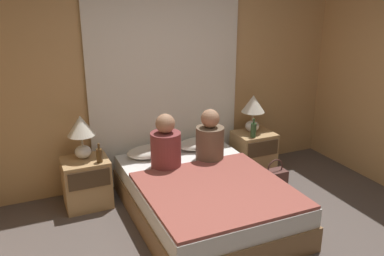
{
  "coord_description": "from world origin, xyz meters",
  "views": [
    {
      "loc": [
        -1.62,
        -2.38,
        2.24
      ],
      "look_at": [
        0.0,
        1.26,
        0.88
      ],
      "focal_mm": 38.0,
      "sensor_mm": 36.0,
      "label": 1
    }
  ],
  "objects_px": {
    "bed": "(204,198)",
    "pillow_right": "(199,144)",
    "person_left_in_bed": "(166,146)",
    "beer_bottle_on_left_stand": "(99,155)",
    "nightstand_right": "(253,152)",
    "lamp_right": "(253,108)",
    "lamp_left": "(81,131)",
    "person_right_in_bed": "(210,139)",
    "handbag_on_floor": "(275,177)",
    "pillow_left": "(150,152)",
    "beer_bottle_on_right_stand": "(253,130)",
    "nightstand_left": "(87,182)"
  },
  "relations": [
    {
      "from": "person_left_in_bed",
      "to": "handbag_on_floor",
      "type": "distance_m",
      "value": 1.46
    },
    {
      "from": "nightstand_left",
      "to": "handbag_on_floor",
      "type": "bearing_deg",
      "value": -11.39
    },
    {
      "from": "nightstand_left",
      "to": "person_right_in_bed",
      "type": "distance_m",
      "value": 1.42
    },
    {
      "from": "nightstand_left",
      "to": "beer_bottle_on_left_stand",
      "type": "height_order",
      "value": "beer_bottle_on_left_stand"
    },
    {
      "from": "bed",
      "to": "person_left_in_bed",
      "type": "xyz_separation_m",
      "value": [
        -0.25,
        0.41,
        0.47
      ]
    },
    {
      "from": "nightstand_right",
      "to": "bed",
      "type": "bearing_deg",
      "value": -145.36
    },
    {
      "from": "lamp_right",
      "to": "person_left_in_bed",
      "type": "distance_m",
      "value": 1.37
    },
    {
      "from": "beer_bottle_on_right_stand",
      "to": "lamp_left",
      "type": "bearing_deg",
      "value": 174.81
    },
    {
      "from": "bed",
      "to": "handbag_on_floor",
      "type": "height_order",
      "value": "bed"
    },
    {
      "from": "person_left_in_bed",
      "to": "handbag_on_floor",
      "type": "relative_size",
      "value": 1.8
    },
    {
      "from": "handbag_on_floor",
      "to": "lamp_right",
      "type": "bearing_deg",
      "value": 94.22
    },
    {
      "from": "bed",
      "to": "beer_bottle_on_right_stand",
      "type": "bearing_deg",
      "value": 32.37
    },
    {
      "from": "nightstand_right",
      "to": "lamp_right",
      "type": "height_order",
      "value": "lamp_right"
    },
    {
      "from": "lamp_right",
      "to": "beer_bottle_on_right_stand",
      "type": "xyz_separation_m",
      "value": [
        -0.1,
        -0.18,
        -0.22
      ]
    },
    {
      "from": "person_left_in_bed",
      "to": "beer_bottle_on_left_stand",
      "type": "height_order",
      "value": "person_left_in_bed"
    },
    {
      "from": "bed",
      "to": "pillow_right",
      "type": "bearing_deg",
      "value": 68.2
    },
    {
      "from": "beer_bottle_on_left_stand",
      "to": "bed",
      "type": "bearing_deg",
      "value": -33.47
    },
    {
      "from": "lamp_left",
      "to": "pillow_left",
      "type": "relative_size",
      "value": 0.88
    },
    {
      "from": "lamp_left",
      "to": "person_right_in_bed",
      "type": "distance_m",
      "value": 1.38
    },
    {
      "from": "pillow_left",
      "to": "beer_bottle_on_left_stand",
      "type": "bearing_deg",
      "value": -164.6
    },
    {
      "from": "lamp_left",
      "to": "pillow_right",
      "type": "xyz_separation_m",
      "value": [
        1.36,
        -0.02,
        -0.35
      ]
    },
    {
      "from": "beer_bottle_on_left_stand",
      "to": "handbag_on_floor",
      "type": "relative_size",
      "value": 0.61
    },
    {
      "from": "person_right_in_bed",
      "to": "beer_bottle_on_left_stand",
      "type": "bearing_deg",
      "value": 170.66
    },
    {
      "from": "nightstand_left",
      "to": "lamp_left",
      "type": "height_order",
      "value": "lamp_left"
    },
    {
      "from": "beer_bottle_on_left_stand",
      "to": "beer_bottle_on_right_stand",
      "type": "height_order",
      "value": "beer_bottle_on_right_stand"
    },
    {
      "from": "pillow_left",
      "to": "person_right_in_bed",
      "type": "relative_size",
      "value": 0.91
    },
    {
      "from": "pillow_left",
      "to": "nightstand_right",
      "type": "bearing_deg",
      "value": -1.93
    },
    {
      "from": "beer_bottle_on_right_stand",
      "to": "handbag_on_floor",
      "type": "distance_m",
      "value": 0.62
    },
    {
      "from": "nightstand_left",
      "to": "person_left_in_bed",
      "type": "xyz_separation_m",
      "value": [
        0.8,
        -0.32,
        0.41
      ]
    },
    {
      "from": "beer_bottle_on_left_stand",
      "to": "beer_bottle_on_right_stand",
      "type": "relative_size",
      "value": 0.88
    },
    {
      "from": "pillow_right",
      "to": "handbag_on_floor",
      "type": "relative_size",
      "value": 1.61
    },
    {
      "from": "beer_bottle_on_right_stand",
      "to": "pillow_left",
      "type": "bearing_deg",
      "value": 172.47
    },
    {
      "from": "pillow_left",
      "to": "person_right_in_bed",
      "type": "xyz_separation_m",
      "value": [
        0.58,
        -0.36,
        0.19
      ]
    },
    {
      "from": "pillow_left",
      "to": "beer_bottle_on_left_stand",
      "type": "xyz_separation_m",
      "value": [
        -0.61,
        -0.17,
        0.12
      ]
    },
    {
      "from": "pillow_right",
      "to": "handbag_on_floor",
      "type": "bearing_deg",
      "value": -31.47
    },
    {
      "from": "bed",
      "to": "lamp_right",
      "type": "relative_size",
      "value": 4.16
    },
    {
      "from": "person_right_in_bed",
      "to": "nightstand_right",
      "type": "bearing_deg",
      "value": 21.95
    },
    {
      "from": "nightstand_right",
      "to": "pillow_right",
      "type": "distance_m",
      "value": 0.78
    },
    {
      "from": "pillow_right",
      "to": "person_right_in_bed",
      "type": "xyz_separation_m",
      "value": [
        -0.04,
        -0.36,
        0.19
      ]
    },
    {
      "from": "person_right_in_bed",
      "to": "beer_bottle_on_right_stand",
      "type": "relative_size",
      "value": 2.53
    },
    {
      "from": "nightstand_right",
      "to": "person_left_in_bed",
      "type": "xyz_separation_m",
      "value": [
        -1.3,
        -0.32,
        0.41
      ]
    },
    {
      "from": "person_right_in_bed",
      "to": "handbag_on_floor",
      "type": "distance_m",
      "value": 1.01
    },
    {
      "from": "lamp_left",
      "to": "pillow_left",
      "type": "height_order",
      "value": "lamp_left"
    },
    {
      "from": "nightstand_right",
      "to": "lamp_left",
      "type": "distance_m",
      "value": 2.18
    },
    {
      "from": "bed",
      "to": "person_right_in_bed",
      "type": "relative_size",
      "value": 3.34
    },
    {
      "from": "lamp_left",
      "to": "beer_bottle_on_left_stand",
      "type": "distance_m",
      "value": 0.32
    },
    {
      "from": "lamp_left",
      "to": "person_left_in_bed",
      "type": "xyz_separation_m",
      "value": [
        0.8,
        -0.38,
        -0.16
      ]
    },
    {
      "from": "pillow_right",
      "to": "person_right_in_bed",
      "type": "height_order",
      "value": "person_right_in_bed"
    },
    {
      "from": "person_right_in_bed",
      "to": "lamp_left",
      "type": "bearing_deg",
      "value": 164.06
    },
    {
      "from": "person_left_in_bed",
      "to": "nightstand_left",
      "type": "bearing_deg",
      "value": 158.45
    }
  ]
}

